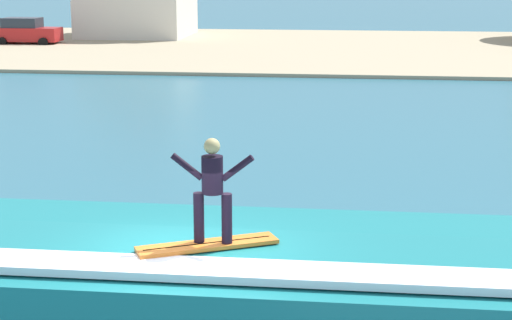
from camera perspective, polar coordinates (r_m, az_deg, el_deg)
wave_crest at (r=13.61m, az=-2.00°, el=-7.92°), size 10.55×4.30×1.33m
surfboard at (r=12.89m, az=-3.25°, el=-5.67°), size 2.11×1.36×0.06m
surfer at (r=12.64m, az=-2.92°, el=-1.67°), size 1.25×0.32×1.60m
shoreline_bank at (r=55.25m, az=4.37°, el=7.44°), size 120.00×27.32×0.17m
car_near_shore at (r=59.49m, az=-15.08°, el=8.27°), size 4.34×2.10×1.86m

